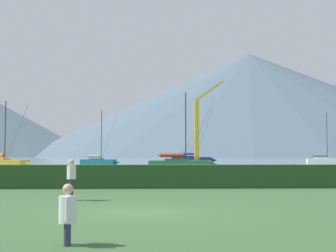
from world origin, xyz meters
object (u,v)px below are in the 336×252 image
(sailboat_slip_3, at_px, (99,161))
(sailboat_slip_5, at_px, (1,163))
(dock_crane, at_px, (198,136))
(sailboat_slip_2, at_px, (181,164))
(sailboat_slip_4, at_px, (325,161))
(sailboat_slip_6, at_px, (192,159))
(person_standing_walker, at_px, (71,176))
(person_seated_viewer, at_px, (68,211))

(sailboat_slip_3, bearing_deg, sailboat_slip_5, -101.33)
(sailboat_slip_3, xyz_separation_m, dock_crane, (17.47, 5.42, 4.55))
(sailboat_slip_2, distance_m, sailboat_slip_5, 23.63)
(sailboat_slip_2, xyz_separation_m, dock_crane, (5.05, 32.48, 4.46))
(sailboat_slip_4, bearing_deg, sailboat_slip_3, -161.76)
(sailboat_slip_5, xyz_separation_m, sailboat_slip_6, (27.36, 34.35, 0.10))
(sailboat_slip_3, distance_m, dock_crane, 18.85)
(sailboat_slip_2, bearing_deg, dock_crane, 90.21)
(sailboat_slip_3, height_order, sailboat_slip_5, sailboat_slip_3)
(sailboat_slip_5, height_order, dock_crane, dock_crane)
(sailboat_slip_3, relative_size, sailboat_slip_5, 1.09)
(sailboat_slip_4, bearing_deg, person_standing_walker, -106.32)
(sailboat_slip_2, xyz_separation_m, person_seated_viewer, (-5.12, -44.38, 0.02))
(sailboat_slip_6, distance_m, dock_crane, 9.83)
(sailboat_slip_4, relative_size, dock_crane, 0.62)
(person_seated_viewer, bearing_deg, person_standing_walker, 91.28)
(sailboat_slip_2, relative_size, sailboat_slip_4, 0.94)
(sailboat_slip_4, distance_m, person_seated_viewer, 83.45)
(sailboat_slip_3, relative_size, person_seated_viewer, 7.55)
(sailboat_slip_3, height_order, dock_crane, dock_crane)
(dock_crane, bearing_deg, sailboat_slip_6, 91.84)
(person_seated_viewer, bearing_deg, sailboat_slip_6, 75.55)
(sailboat_slip_5, bearing_deg, dock_crane, 58.81)
(sailboat_slip_6, bearing_deg, dock_crane, -78.40)
(sailboat_slip_6, xyz_separation_m, person_seated_viewer, (-9.88, -85.65, -0.07))
(sailboat_slip_2, bearing_deg, sailboat_slip_6, 92.46)
(dock_crane, bearing_deg, person_seated_viewer, -97.54)
(sailboat_slip_5, height_order, person_seated_viewer, sailboat_slip_5)
(sailboat_slip_6, bearing_deg, person_standing_walker, -88.74)
(person_seated_viewer, bearing_deg, dock_crane, 74.60)
(person_standing_walker, bearing_deg, person_seated_viewer, -81.28)
(sailboat_slip_3, bearing_deg, person_standing_walker, -69.20)
(sailboat_slip_4, bearing_deg, dock_crane, -169.82)
(sailboat_slip_6, relative_size, dock_crane, 0.77)
(sailboat_slip_6, xyz_separation_m, dock_crane, (0.28, -8.80, 4.37))
(sailboat_slip_2, bearing_deg, sailboat_slip_3, 123.72)
(sailboat_slip_2, relative_size, person_seated_viewer, 7.15)
(person_standing_walker, bearing_deg, sailboat_slip_5, 110.43)
(sailboat_slip_4, xyz_separation_m, sailboat_slip_6, (-23.71, 9.27, 0.15))
(person_seated_viewer, relative_size, dock_crane, 0.08)
(person_seated_viewer, height_order, person_standing_walker, person_standing_walker)
(sailboat_slip_5, relative_size, person_seated_viewer, 6.92)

